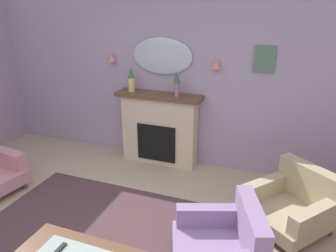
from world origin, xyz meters
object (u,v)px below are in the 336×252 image
Objects in this scene: wall_sconce_right at (216,64)px; tv_remote at (60,249)px; wall_sconce_left at (111,57)px; wall_mirror at (162,56)px; fireplace at (159,129)px; armchair_in_corner at (224,243)px; mantel_vase_centre at (131,80)px; mantel_vase_right at (177,83)px; framed_picture at (265,59)px; armchair_by_coffee_table at (294,203)px.

tv_remote is (-0.71, -2.77, -1.21)m from wall_sconce_right.
wall_mirror is at bearing 3.37° from wall_sconce_left.
fireplace is 2.42m from armchair_in_corner.
mantel_vase_centre is 2.36× the size of tv_remote.
mantel_vase_right is 2.46m from armchair_in_corner.
wall_sconce_right is (1.70, 0.00, 0.00)m from wall_sconce_left.
framed_picture is at bearing 1.46° from wall_sconce_left.
tv_remote is at bearing -115.66° from framed_picture.
framed_picture is 2.25× the size of tv_remote.
armchair_by_coffee_table is (2.52, -0.96, -1.04)m from mantel_vase_centre.
mantel_vase_centre reaches higher than armchair_by_coffee_table.
armchair_in_corner is (1.15, -1.90, -1.06)m from mantel_vase_right.
wall_mirror is (0.45, 0.17, 0.36)m from mantel_vase_centre.
mantel_vase_centre is at bearing -174.73° from framed_picture.
wall_sconce_right is 0.66m from framed_picture.
mantel_vase_centre is 2.00m from framed_picture.
wall_mirror is 6.86× the size of wall_sconce_left.
armchair_in_corner is 0.92× the size of armchair_by_coffee_table.
wall_sconce_right is at bearing -3.37° from wall_mirror.
wall_sconce_right is at bearing 0.00° from wall_sconce_left.
armchair_by_coffee_table is at bearing -20.75° from mantel_vase_centre.
mantel_vase_right is at bearing -171.47° from framed_picture.
mantel_vase_centre is at bearing -16.70° from wall_sconce_left.
framed_picture is at bearing 0.38° from wall_mirror.
mantel_vase_right is 1.19m from wall_sconce_left.
fireplace is 9.71× the size of wall_sconce_left.
framed_picture is (1.20, 0.18, 0.39)m from mantel_vase_right.
wall_sconce_right is 0.39× the size of framed_picture.
wall_mirror is at bearing 151.50° from armchair_by_coffee_table.
mantel_vase_centre is 0.39× the size of wall_mirror.
tv_remote is (-0.16, -2.65, -0.91)m from mantel_vase_right.
armchair_in_corner is at bearing 30.01° from tv_remote.
mantel_vase_centre is 0.75m from mantel_vase_right.
wall_mirror is 1.50m from framed_picture.
wall_sconce_left is 1.70m from wall_sconce_right.
framed_picture is (1.95, 0.18, 0.40)m from mantel_vase_centre.
armchair_in_corner reaches higher than tv_remote.
mantel_vase_centre is 0.60m from wall_mirror.
tv_remote is at bearing -138.75° from armchair_by_coffee_table.
wall_sconce_left reaches higher than fireplace.
wall_mirror is 0.92× the size of armchair_in_corner.
framed_picture is at bearing 116.83° from armchair_by_coffee_table.
mantel_vase_centre reaches higher than tv_remote.
mantel_vase_centre is 2.70× the size of wall_sconce_left.
mantel_vase_centre is 2.86m from tv_remote.
fireplace is at bearing -6.16° from wall_sconce_left.
mantel_vase_right is 2.30× the size of tv_remote.
framed_picture is at bearing 5.27° from mantel_vase_centre.
wall_sconce_left is (-0.85, -0.05, -0.05)m from wall_mirror.
wall_sconce_left is at bearing 159.79° from armchair_by_coffee_table.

